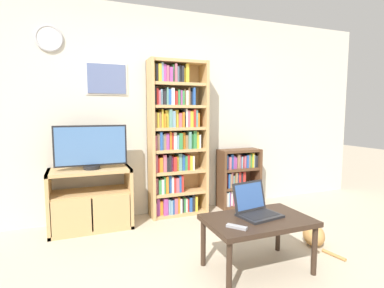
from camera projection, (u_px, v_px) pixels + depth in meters
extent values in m
cube|color=beige|center=(162.00, 113.00, 3.86)|extent=(6.29, 0.06, 2.60)
torus|color=#B2B2B7|center=(49.00, 38.00, 3.27)|extent=(0.29, 0.03, 0.29)
cylinder|color=white|center=(49.00, 38.00, 3.27)|extent=(0.24, 0.02, 0.24)
cube|color=silver|center=(107.00, 79.00, 3.54)|extent=(0.48, 0.01, 0.38)
cube|color=slate|center=(107.00, 79.00, 3.53)|extent=(0.44, 0.02, 0.34)
cube|color=tan|center=(49.00, 203.00, 3.22)|extent=(0.04, 0.45, 0.69)
cube|color=tan|center=(129.00, 195.00, 3.53)|extent=(0.04, 0.45, 0.69)
cube|color=tan|center=(90.00, 170.00, 3.34)|extent=(0.89, 0.45, 0.04)
cube|color=tan|center=(92.00, 226.00, 3.41)|extent=(0.89, 0.45, 0.04)
cube|color=tan|center=(91.00, 193.00, 3.37)|extent=(0.82, 0.41, 0.04)
cube|color=tan|center=(72.00, 217.00, 3.12)|extent=(0.39, 0.02, 0.38)
cube|color=tan|center=(112.00, 212.00, 3.27)|extent=(0.39, 0.02, 0.38)
cylinder|color=black|center=(92.00, 167.00, 3.32)|extent=(0.18, 0.18, 0.04)
cube|color=black|center=(91.00, 145.00, 3.29)|extent=(0.77, 0.05, 0.45)
cube|color=#4770A8|center=(91.00, 146.00, 3.27)|extent=(0.73, 0.01, 0.41)
cube|color=tan|center=(151.00, 140.00, 3.65)|extent=(0.04, 0.29, 1.95)
cube|color=tan|center=(203.00, 138.00, 3.90)|extent=(0.04, 0.29, 1.95)
cube|color=tan|center=(175.00, 138.00, 3.90)|extent=(0.73, 0.02, 1.95)
cube|color=tan|center=(178.00, 213.00, 3.87)|extent=(0.66, 0.25, 0.04)
cube|color=tan|center=(178.00, 192.00, 3.85)|extent=(0.66, 0.25, 0.04)
cube|color=tan|center=(178.00, 171.00, 3.82)|extent=(0.66, 0.25, 0.04)
cube|color=tan|center=(178.00, 150.00, 3.79)|extent=(0.66, 0.25, 0.04)
cube|color=tan|center=(178.00, 128.00, 3.76)|extent=(0.66, 0.25, 0.04)
cube|color=tan|center=(178.00, 107.00, 3.73)|extent=(0.66, 0.25, 0.04)
cube|color=tan|center=(178.00, 84.00, 3.70)|extent=(0.66, 0.25, 0.04)
cube|color=tan|center=(178.00, 62.00, 3.67)|extent=(0.66, 0.25, 0.04)
cube|color=#B75B70|center=(154.00, 208.00, 3.76)|extent=(0.02, 0.21, 0.17)
cube|color=#9E4293|center=(157.00, 205.00, 3.77)|extent=(0.04, 0.19, 0.21)
cube|color=orange|center=(160.00, 206.00, 3.79)|extent=(0.04, 0.18, 0.18)
cube|color=#9E4293|center=(163.00, 205.00, 3.79)|extent=(0.03, 0.22, 0.21)
cube|color=#9E4293|center=(165.00, 205.00, 3.80)|extent=(0.03, 0.22, 0.21)
cube|color=#759EB7|center=(167.00, 205.00, 3.82)|extent=(0.02, 0.21, 0.19)
cube|color=#759EB7|center=(169.00, 205.00, 3.82)|extent=(0.02, 0.23, 0.18)
cube|color=#2856A8|center=(171.00, 205.00, 3.84)|extent=(0.02, 0.22, 0.18)
cube|color=#B75B70|center=(174.00, 204.00, 3.85)|extent=(0.04, 0.21, 0.20)
cube|color=orange|center=(177.00, 203.00, 3.87)|extent=(0.03, 0.20, 0.21)
cube|color=white|center=(179.00, 204.00, 3.88)|extent=(0.03, 0.21, 0.18)
cube|color=#232328|center=(181.00, 204.00, 3.89)|extent=(0.02, 0.19, 0.18)
cube|color=#388947|center=(183.00, 203.00, 3.90)|extent=(0.02, 0.19, 0.19)
cube|color=white|center=(184.00, 204.00, 3.91)|extent=(0.02, 0.18, 0.18)
cube|color=red|center=(186.00, 204.00, 3.92)|extent=(0.02, 0.18, 0.17)
cube|color=#2856A8|center=(188.00, 203.00, 3.93)|extent=(0.03, 0.20, 0.19)
cube|color=#232328|center=(191.00, 201.00, 3.94)|extent=(0.04, 0.19, 0.22)
cube|color=gold|center=(194.00, 202.00, 3.95)|extent=(0.03, 0.21, 0.19)
cube|color=#B75B70|center=(155.00, 185.00, 3.74)|extent=(0.04, 0.18, 0.20)
cube|color=#388947|center=(158.00, 186.00, 3.75)|extent=(0.03, 0.20, 0.18)
cube|color=white|center=(161.00, 185.00, 3.76)|extent=(0.03, 0.22, 0.18)
cube|color=#388947|center=(163.00, 184.00, 3.77)|extent=(0.02, 0.21, 0.21)
cube|color=orange|center=(165.00, 184.00, 3.78)|extent=(0.03, 0.22, 0.22)
cube|color=#2856A8|center=(168.00, 183.00, 3.80)|extent=(0.04, 0.19, 0.22)
cube|color=white|center=(171.00, 183.00, 3.81)|extent=(0.03, 0.20, 0.20)
cube|color=red|center=(173.00, 184.00, 3.82)|extent=(0.02, 0.21, 0.19)
cube|color=#B75B70|center=(175.00, 184.00, 3.83)|extent=(0.04, 0.21, 0.19)
cube|color=#2856A8|center=(178.00, 182.00, 3.84)|extent=(0.03, 0.21, 0.21)
cube|color=red|center=(180.00, 182.00, 3.85)|extent=(0.03, 0.21, 0.21)
cube|color=#B75B70|center=(154.00, 163.00, 3.70)|extent=(0.04, 0.20, 0.21)
cube|color=red|center=(157.00, 164.00, 3.72)|extent=(0.02, 0.19, 0.18)
cube|color=orange|center=(160.00, 164.00, 3.73)|extent=(0.04, 0.19, 0.18)
cube|color=#B75B70|center=(163.00, 162.00, 3.74)|extent=(0.04, 0.20, 0.21)
cube|color=#232328|center=(166.00, 164.00, 3.76)|extent=(0.02, 0.20, 0.17)
cube|color=#232328|center=(168.00, 163.00, 3.76)|extent=(0.03, 0.21, 0.20)
cube|color=#9E4293|center=(170.00, 163.00, 3.78)|extent=(0.02, 0.18, 0.18)
cube|color=red|center=(173.00, 163.00, 3.79)|extent=(0.04, 0.22, 0.18)
cube|color=gold|center=(176.00, 163.00, 3.81)|extent=(0.03, 0.18, 0.18)
cube|color=#5B9389|center=(178.00, 161.00, 3.82)|extent=(0.04, 0.18, 0.21)
cube|color=#2856A8|center=(182.00, 162.00, 3.84)|extent=(0.03, 0.18, 0.20)
cube|color=#388947|center=(184.00, 162.00, 3.85)|extent=(0.03, 0.19, 0.18)
cube|color=red|center=(186.00, 161.00, 3.86)|extent=(0.03, 0.19, 0.20)
cube|color=gold|center=(189.00, 162.00, 3.87)|extent=(0.04, 0.19, 0.18)
cube|color=white|center=(191.00, 162.00, 3.88)|extent=(0.02, 0.22, 0.18)
cube|color=#B75B70|center=(154.00, 142.00, 3.67)|extent=(0.03, 0.21, 0.18)
cube|color=#93704C|center=(157.00, 141.00, 3.69)|extent=(0.03, 0.20, 0.20)
cube|color=#2856A8|center=(159.00, 140.00, 3.69)|extent=(0.03, 0.22, 0.22)
cube|color=#759EB7|center=(161.00, 142.00, 3.71)|extent=(0.02, 0.19, 0.19)
cube|color=#93704C|center=(163.00, 141.00, 3.72)|extent=(0.03, 0.19, 0.20)
cube|color=#9E4293|center=(166.00, 141.00, 3.73)|extent=(0.04, 0.19, 0.20)
cube|color=orange|center=(169.00, 140.00, 3.74)|extent=(0.02, 0.19, 0.22)
cube|color=red|center=(171.00, 141.00, 3.76)|extent=(0.02, 0.18, 0.21)
cube|color=white|center=(173.00, 140.00, 3.77)|extent=(0.04, 0.18, 0.21)
cube|color=#759EB7|center=(176.00, 142.00, 3.78)|extent=(0.02, 0.21, 0.18)
cube|color=#388947|center=(178.00, 141.00, 3.78)|extent=(0.04, 0.23, 0.20)
cube|color=orange|center=(181.00, 140.00, 3.81)|extent=(0.04, 0.18, 0.20)
cube|color=#93704C|center=(185.00, 141.00, 3.82)|extent=(0.03, 0.19, 0.17)
cube|color=#5B9389|center=(187.00, 140.00, 3.82)|extent=(0.03, 0.23, 0.22)
cube|color=#388947|center=(190.00, 141.00, 3.85)|extent=(0.03, 0.19, 0.19)
cube|color=#388947|center=(192.00, 139.00, 3.86)|extent=(0.04, 0.20, 0.22)
cube|color=gold|center=(195.00, 140.00, 3.88)|extent=(0.03, 0.18, 0.21)
cube|color=white|center=(197.00, 141.00, 3.89)|extent=(0.02, 0.19, 0.17)
cube|color=#93704C|center=(154.00, 120.00, 3.64)|extent=(0.03, 0.22, 0.18)
cube|color=gold|center=(156.00, 120.00, 3.66)|extent=(0.03, 0.20, 0.18)
cube|color=#93704C|center=(158.00, 120.00, 3.67)|extent=(0.03, 0.18, 0.19)
cube|color=gold|center=(161.00, 118.00, 3.67)|extent=(0.02, 0.20, 0.22)
cube|color=orange|center=(163.00, 121.00, 3.68)|extent=(0.02, 0.22, 0.17)
cube|color=gold|center=(165.00, 119.00, 3.70)|extent=(0.04, 0.18, 0.21)
cube|color=#5B9389|center=(168.00, 118.00, 3.70)|extent=(0.03, 0.23, 0.22)
cube|color=#759EB7|center=(171.00, 119.00, 3.72)|extent=(0.04, 0.21, 0.20)
cube|color=gold|center=(175.00, 119.00, 3.75)|extent=(0.04, 0.18, 0.21)
cube|color=#B75B70|center=(178.00, 120.00, 3.76)|extent=(0.04, 0.18, 0.18)
cube|color=orange|center=(181.00, 120.00, 3.77)|extent=(0.02, 0.23, 0.18)
cube|color=#232328|center=(182.00, 119.00, 3.78)|extent=(0.02, 0.19, 0.21)
cube|color=white|center=(184.00, 118.00, 3.78)|extent=(0.02, 0.21, 0.23)
cube|color=#B75B70|center=(186.00, 119.00, 3.80)|extent=(0.03, 0.21, 0.21)
cube|color=gold|center=(189.00, 119.00, 3.81)|extent=(0.04, 0.20, 0.20)
cube|color=red|center=(192.00, 118.00, 3.82)|extent=(0.02, 0.22, 0.22)
cube|color=#5B9389|center=(194.00, 118.00, 3.83)|extent=(0.03, 0.21, 0.21)
cube|color=orange|center=(196.00, 120.00, 3.85)|extent=(0.02, 0.20, 0.17)
cube|color=#232328|center=(153.00, 96.00, 3.62)|extent=(0.03, 0.19, 0.22)
cube|color=red|center=(156.00, 97.00, 3.63)|extent=(0.02, 0.20, 0.20)
cube|color=#B75B70|center=(158.00, 98.00, 3.63)|extent=(0.02, 0.22, 0.17)
cube|color=#759EB7|center=(160.00, 97.00, 3.65)|extent=(0.02, 0.19, 0.19)
cube|color=#232328|center=(163.00, 97.00, 3.66)|extent=(0.04, 0.18, 0.19)
cube|color=#5B9389|center=(165.00, 96.00, 3.67)|extent=(0.02, 0.21, 0.21)
cube|color=#2856A8|center=(168.00, 97.00, 3.68)|extent=(0.03, 0.21, 0.19)
cube|color=white|center=(171.00, 97.00, 3.69)|extent=(0.04, 0.21, 0.20)
cube|color=red|center=(174.00, 98.00, 3.72)|extent=(0.04, 0.18, 0.17)
cube|color=#388947|center=(177.00, 98.00, 3.73)|extent=(0.03, 0.19, 0.19)
cube|color=#9E4293|center=(179.00, 98.00, 3.73)|extent=(0.02, 0.21, 0.18)
cube|color=#388947|center=(181.00, 98.00, 3.74)|extent=(0.03, 0.21, 0.17)
cube|color=#93704C|center=(183.00, 97.00, 3.76)|extent=(0.02, 0.18, 0.20)
cube|color=white|center=(185.00, 98.00, 3.76)|extent=(0.03, 0.20, 0.18)
cube|color=#93704C|center=(187.00, 97.00, 3.77)|extent=(0.02, 0.19, 0.21)
cube|color=#232328|center=(189.00, 98.00, 3.79)|extent=(0.03, 0.18, 0.17)
cube|color=#2856A8|center=(191.00, 97.00, 3.79)|extent=(0.03, 0.22, 0.22)
cube|color=gold|center=(153.00, 73.00, 3.59)|extent=(0.02, 0.18, 0.21)
cube|color=#232328|center=(155.00, 73.00, 3.59)|extent=(0.03, 0.21, 0.21)
cube|color=gold|center=(158.00, 73.00, 3.60)|extent=(0.04, 0.21, 0.21)
cube|color=#759EB7|center=(160.00, 73.00, 3.62)|extent=(0.02, 0.20, 0.23)
cube|color=#9E4293|center=(163.00, 74.00, 3.63)|extent=(0.03, 0.19, 0.21)
cube|color=#B75B70|center=(166.00, 75.00, 3.64)|extent=(0.03, 0.21, 0.19)
cube|color=#9E4293|center=(169.00, 75.00, 3.65)|extent=(0.04, 0.23, 0.17)
cube|color=#388947|center=(171.00, 74.00, 3.67)|extent=(0.02, 0.19, 0.21)
cube|color=#B75B70|center=(173.00, 74.00, 3.67)|extent=(0.03, 0.23, 0.21)
cube|color=#759EB7|center=(176.00, 75.00, 3.69)|extent=(0.03, 0.19, 0.19)
cube|color=#232328|center=(178.00, 74.00, 3.71)|extent=(0.02, 0.18, 0.21)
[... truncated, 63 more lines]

